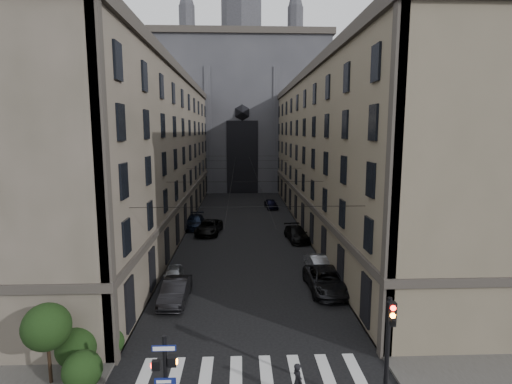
{
  "coord_description": "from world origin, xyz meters",
  "views": [
    {
      "loc": [
        -0.5,
        -13.21,
        11.9
      ],
      "look_at": [
        0.5,
        11.5,
        8.16
      ],
      "focal_mm": 28.0,
      "sensor_mm": 36.0,
      "label": 1
    }
  ],
  "objects": [
    {
      "name": "sidewalk_left",
      "position": [
        -10.5,
        36.0,
        0.07
      ],
      "size": [
        7.0,
        80.0,
        0.15
      ],
      "primitive_type": "cube",
      "color": "#383533",
      "rests_on": "ground"
    },
    {
      "name": "sidewalk_right",
      "position": [
        10.5,
        36.0,
        0.07
      ],
      "size": [
        7.0,
        80.0,
        0.15
      ],
      "primitive_type": "cube",
      "color": "#383533",
      "rests_on": "ground"
    },
    {
      "name": "zebra_crossing",
      "position": [
        0.0,
        5.0,
        0.01
      ],
      "size": [
        11.0,
        3.2,
        0.01
      ],
      "primitive_type": "cube",
      "color": "beige",
      "rests_on": "ground"
    },
    {
      "name": "building_left",
      "position": [
        -13.44,
        36.0,
        9.34
      ],
      "size": [
        13.6,
        60.6,
        18.85
      ],
      "color": "#4F493C",
      "rests_on": "ground"
    },
    {
      "name": "building_right",
      "position": [
        13.44,
        36.0,
        9.34
      ],
      "size": [
        13.6,
        60.6,
        18.85
      ],
      "color": "brown",
      "rests_on": "ground"
    },
    {
      "name": "gothic_tower",
      "position": [
        0.0,
        74.96,
        17.8
      ],
      "size": [
        35.0,
        23.0,
        58.0
      ],
      "color": "#2D2D33",
      "rests_on": "ground"
    },
    {
      "name": "pedestrian_signal_left",
      "position": [
        -3.51,
        1.5,
        2.32
      ],
      "size": [
        1.02,
        0.38,
        4.0
      ],
      "color": "black",
      "rests_on": "ground"
    },
    {
      "name": "traffic_light_right",
      "position": [
        5.6,
        1.92,
        3.29
      ],
      "size": [
        0.34,
        0.5,
        5.2
      ],
      "color": "black",
      "rests_on": "ground"
    },
    {
      "name": "shrub_cluster",
      "position": [
        -8.72,
        5.01,
        1.8
      ],
      "size": [
        3.9,
        4.4,
        3.9
      ],
      "color": "black",
      "rests_on": "sidewalk_left"
    },
    {
      "name": "tram_wires",
      "position": [
        0.0,
        35.63,
        7.25
      ],
      "size": [
        14.0,
        60.0,
        0.43
      ],
      "color": "black",
      "rests_on": "ground"
    },
    {
      "name": "car_left_near",
      "position": [
        -5.81,
        17.21,
        0.66
      ],
      "size": [
        1.89,
        3.97,
        1.31
      ],
      "primitive_type": "imported",
      "rotation": [
        0.0,
        0.0,
        0.09
      ],
      "color": "gray",
      "rests_on": "ground"
    },
    {
      "name": "car_left_midnear",
      "position": [
        -5.09,
        13.65,
        0.8
      ],
      "size": [
        1.85,
        4.92,
        1.6
      ],
      "primitive_type": "imported",
      "rotation": [
        0.0,
        0.0,
        -0.03
      ],
      "color": "black",
      "rests_on": "ground"
    },
    {
      "name": "car_left_midfar",
      "position": [
        -4.2,
        32.75,
        0.79
      ],
      "size": [
        3.27,
        5.95,
        1.58
      ],
      "primitive_type": "imported",
      "rotation": [
        0.0,
        0.0,
        -0.12
      ],
      "color": "black",
      "rests_on": "ground"
    },
    {
      "name": "car_left_far",
      "position": [
        -6.2,
        35.65,
        0.79
      ],
      "size": [
        2.21,
        5.43,
        1.58
      ],
      "primitive_type": "imported",
      "rotation": [
        0.0,
        0.0,
        -0.0
      ],
      "color": "black",
      "rests_on": "ground"
    },
    {
      "name": "car_right_near",
      "position": [
        6.19,
        19.38,
        0.68
      ],
      "size": [
        2.0,
        4.29,
        1.36
      ],
      "primitive_type": "imported",
      "rotation": [
        0.0,
        0.0,
        0.14
      ],
      "color": "gray",
      "rests_on": "ground"
    },
    {
      "name": "car_right_midnear",
      "position": [
        5.94,
        15.2,
        0.82
      ],
      "size": [
        2.87,
        5.99,
        1.65
      ],
      "primitive_type": "imported",
      "rotation": [
        0.0,
        0.0,
        0.02
      ],
      "color": "black",
      "rests_on": "ground"
    },
    {
      "name": "car_right_midfar",
      "position": [
        5.73,
        29.35,
        0.75
      ],
      "size": [
        2.62,
        5.35,
        1.5
      ],
      "primitive_type": "imported",
      "rotation": [
        0.0,
        0.0,
        0.1
      ],
      "color": "black",
      "rests_on": "ground"
    },
    {
      "name": "car_right_far",
      "position": [
        4.35,
        48.04,
        0.72
      ],
      "size": [
        2.18,
        4.41,
        1.45
      ],
      "primitive_type": "imported",
      "rotation": [
        0.0,
        0.0,
        0.11
      ],
      "color": "black",
      "rests_on": "ground"
    },
    {
      "name": "pedestrian",
      "position": [
        2.02,
        3.0,
        0.87
      ],
      "size": [
        0.64,
        0.75,
        1.75
      ],
      "primitive_type": "imported",
      "rotation": [
        0.0,
        0.0,
        1.98
      ],
      "color": "black",
      "rests_on": "ground"
    }
  ]
}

